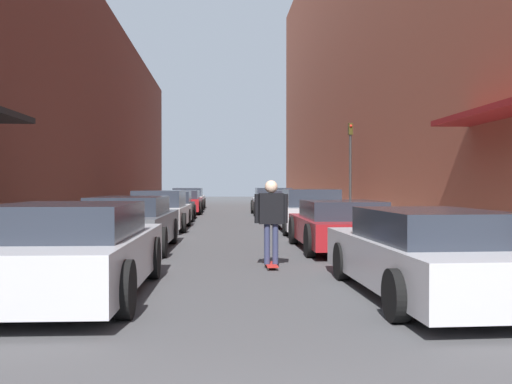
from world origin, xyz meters
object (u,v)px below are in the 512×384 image
parked_car_left_4 (183,202)px  traffic_light (350,161)px  parked_car_left_2 (160,211)px  parked_car_left_1 (131,224)px  parked_car_left_5 (188,199)px  parked_car_right_1 (340,225)px  parked_car_right_2 (310,212)px  parked_car_left_0 (71,251)px  parked_car_left_3 (172,206)px  parked_car_right_0 (426,254)px  parked_car_right_3 (291,207)px  parked_car_right_4 (273,202)px  skateboarder (271,214)px

parked_car_left_4 → traffic_light: (7.00, -8.20, 1.84)m
parked_car_left_2 → parked_car_left_1: bearing=-90.6°
parked_car_left_1 → parked_car_left_5: size_ratio=0.99×
parked_car_left_1 → parked_car_right_1: bearing=-2.7°
parked_car_left_1 → parked_car_right_2: 6.82m
parked_car_left_0 → parked_car_left_1: 5.49m
parked_car_left_0 → parked_car_right_2: 11.30m
parked_car_left_3 → parked_car_right_1: (4.85, -11.27, -0.02)m
parked_car_left_5 → parked_car_left_0: bearing=-90.1°
parked_car_right_0 → parked_car_right_2: parked_car_right_2 is taller
parked_car_left_3 → traffic_light: traffic_light is taller
parked_car_left_0 → parked_car_left_3: size_ratio=1.13×
parked_car_right_3 → parked_car_right_4: parked_car_right_4 is taller
parked_car_right_3 → traffic_light: size_ratio=1.15×
parked_car_left_0 → parked_car_left_1: (-0.05, 5.49, -0.01)m
parked_car_left_0 → parked_car_left_2: size_ratio=0.97×
parked_car_right_3 → parked_car_right_0: bearing=-90.3°
parked_car_left_5 → parked_car_right_1: size_ratio=1.09×
skateboarder → parked_car_right_2: bearing=75.9°
parked_car_left_4 → parked_car_left_5: (-0.01, 5.54, 0.03)m
parked_car_left_2 → parked_car_right_0: (4.82, -11.90, -0.05)m
parked_car_left_3 → parked_car_left_4: size_ratio=0.91×
parked_car_left_1 → parked_car_right_4: (4.74, 15.17, 0.04)m
parked_car_left_3 → parked_car_right_3: bearing=-14.8°
parked_car_left_0 → parked_car_right_1: parked_car_left_0 is taller
parked_car_left_3 → parked_car_right_1: size_ratio=0.92×
parked_car_right_2 → skateboarder: skateboarder is taller
parked_car_left_3 → parked_car_right_4: size_ratio=1.02×
parked_car_left_5 → parked_car_right_2: size_ratio=1.13×
traffic_light → parked_car_right_1: bearing=-104.6°
parked_car_right_2 → parked_car_left_2: bearing=164.1°
parked_car_left_5 → parked_car_right_2: 18.12m
parked_car_left_0 → parked_car_left_5: 27.65m
parked_car_left_2 → parked_car_right_1: size_ratio=1.08×
parked_car_right_3 → traffic_light: bearing=-31.3°
parked_car_right_2 → traffic_light: size_ratio=1.11×
parked_car_left_0 → parked_car_right_0: bearing=-3.8°
parked_car_left_0 → parked_car_right_2: parked_car_right_2 is taller
parked_car_left_1 → parked_car_right_4: 15.89m
parked_car_left_3 → parked_car_right_4: 6.26m
parked_car_left_3 → traffic_light: (7.10, -2.62, 1.84)m
parked_car_right_1 → traffic_light: 9.13m
parked_car_right_0 → parked_car_right_1: 5.59m
parked_car_right_2 → parked_car_right_4: bearing=91.1°
parked_car_left_3 → parked_car_right_0: (4.85, -16.86, -0.01)m
parked_car_left_3 → parked_car_left_0: bearing=-89.9°
parked_car_left_2 → parked_car_left_4: size_ratio=1.06×
skateboarder → parked_car_left_5: bearing=96.6°
parked_car_left_1 → parked_car_left_4: bearing=89.6°
parked_car_left_2 → parked_car_right_1: (4.82, -6.31, -0.06)m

